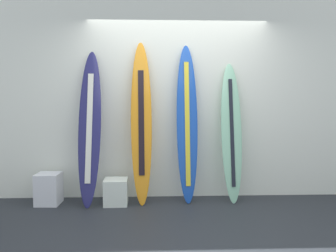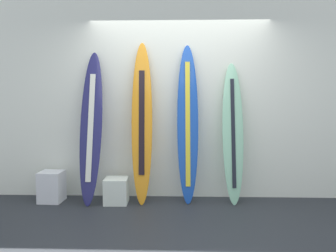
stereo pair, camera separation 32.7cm
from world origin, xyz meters
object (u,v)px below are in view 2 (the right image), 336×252
Objects in this scene: surfboard_sunset at (142,123)px; surfboard_seafoam at (233,133)px; display_block_center at (51,186)px; surfboard_navy at (91,128)px; surfboard_cobalt at (187,124)px; display_block_left at (116,191)px.

surfboard_sunset is 1.24m from surfboard_seafoam.
display_block_center is at bearing -177.52° from surfboard_sunset.
surfboard_navy is 1.31m from surfboard_cobalt.
surfboard_sunset is 1.15× the size of surfboard_seafoam.
surfboard_navy is at bearing 172.57° from display_block_left.
surfboard_cobalt is (0.62, 0.02, -0.02)m from surfboard_sunset.
surfboard_navy is 1.92m from surfboard_seafoam.
surfboard_cobalt reaches higher than surfboard_seafoam.
surfboard_cobalt is 5.16× the size of display_block_center.
display_block_left is at bearing -172.78° from surfboard_cobalt.
surfboard_sunset is at bearing 15.88° from display_block_left.
surfboard_sunset is 0.62m from surfboard_cobalt.
display_block_center is at bearing -177.58° from surfboard_cobalt.
surfboard_navy is at bearing -176.60° from surfboard_cobalt.
surfboard_sunset reaches higher than display_block_center.
surfboard_seafoam is at bearing 0.95° from surfboard_sunset.
surfboard_navy is at bearing 0.12° from display_block_center.
surfboard_navy is 0.69m from surfboard_sunset.
surfboard_cobalt reaches higher than display_block_center.
display_block_left is (-1.57, -0.12, -0.78)m from surfboard_seafoam.
surfboard_sunset is at bearing -179.05° from surfboard_seafoam.
surfboard_navy is 0.96× the size of surfboard_cobalt.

